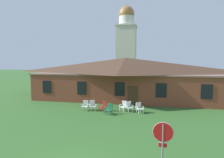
% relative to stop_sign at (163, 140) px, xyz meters
% --- Properties ---
extents(brick_building, '(23.00, 10.40, 5.35)m').
position_rel_stop_sign_xyz_m(brick_building, '(-3.65, 17.25, 1.05)').
color(brick_building, brown).
rests_on(brick_building, ground).
extents(dome_tower, '(5.18, 5.18, 19.83)m').
position_rel_stop_sign_xyz_m(dome_tower, '(-6.20, 39.06, 7.43)').
color(dome_tower, beige).
rests_on(dome_tower, ground).
extents(stop_sign, '(0.81, 0.09, 2.37)m').
position_rel_stop_sign_xyz_m(stop_sign, '(0.00, 0.00, 0.00)').
color(stop_sign, slate).
rests_on(stop_sign, ground).
extents(lawn_chair_by_porch, '(0.67, 0.70, 0.96)m').
position_rel_stop_sign_xyz_m(lawn_chair_by_porch, '(-6.61, 9.35, -1.17)').
color(lawn_chair_by_porch, silver).
rests_on(lawn_chair_by_porch, ground).
extents(lawn_chair_near_door, '(0.83, 0.86, 0.96)m').
position_rel_stop_sign_xyz_m(lawn_chair_near_door, '(-5.92, 9.52, -1.17)').
color(lawn_chair_near_door, white).
rests_on(lawn_chair_near_door, ground).
extents(lawn_chair_left_end, '(0.85, 0.87, 0.96)m').
position_rel_stop_sign_xyz_m(lawn_chair_left_end, '(-4.79, 9.39, -1.17)').
color(lawn_chair_left_end, maroon).
rests_on(lawn_chair_left_end, ground).
extents(lawn_chair_middle, '(0.77, 0.82, 0.96)m').
position_rel_stop_sign_xyz_m(lawn_chair_middle, '(-4.03, 8.50, -1.17)').
color(lawn_chair_middle, '#28704C').
rests_on(lawn_chair_middle, ground).
extents(lawn_chair_right_end, '(0.80, 0.84, 0.96)m').
position_rel_stop_sign_xyz_m(lawn_chair_right_end, '(-2.89, 9.91, -1.17)').
color(lawn_chair_right_end, white).
rests_on(lawn_chair_right_end, ground).
extents(lawn_chair_far_side, '(0.83, 0.86, 0.96)m').
position_rel_stop_sign_xyz_m(lawn_chair_far_side, '(-2.35, 9.77, -1.17)').
color(lawn_chair_far_side, white).
rests_on(lawn_chair_far_side, ground).
extents(lawn_chair_under_eave, '(0.84, 0.86, 0.96)m').
position_rel_stop_sign_xyz_m(lawn_chair_under_eave, '(-1.36, 9.50, -1.17)').
color(lawn_chair_under_eave, silver).
rests_on(lawn_chair_under_eave, ground).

